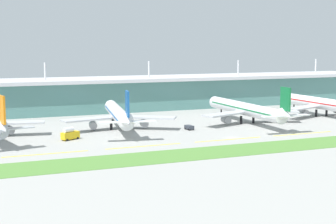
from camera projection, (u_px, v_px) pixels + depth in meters
ground_plane at (231, 137)px, 196.24m from camera, size 600.00×600.00×0.00m
terminal_building at (146, 93)px, 284.45m from camera, size 288.00×34.00×26.86m
airliner_near_middle at (118, 114)px, 214.55m from camera, size 48.08×66.53×18.90m
airliner_far_middle at (246, 109)px, 231.71m from camera, size 48.79×71.69×18.90m
airliner_farthest at (320, 103)px, 255.21m from camera, size 48.80×62.53×18.90m
taxiway_stripe_west at (46, 154)px, 166.19m from camera, size 28.00×0.70×0.04m
taxiway_stripe_mid_west at (144, 146)px, 178.96m from camera, size 28.00×0.70×0.04m
taxiway_stripe_centre at (229, 140)px, 191.72m from camera, size 28.00×0.70×0.04m
taxiway_stripe_mid_east at (303, 134)px, 204.49m from camera, size 28.00×0.70×0.04m
grass_verge at (262, 148)px, 175.98m from camera, size 300.00×18.00×0.10m
fuel_truck at (70, 134)px, 190.77m from camera, size 7.59×5.63×4.95m
pushback_tug at (189, 127)px, 214.05m from camera, size 2.94×4.64×1.85m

